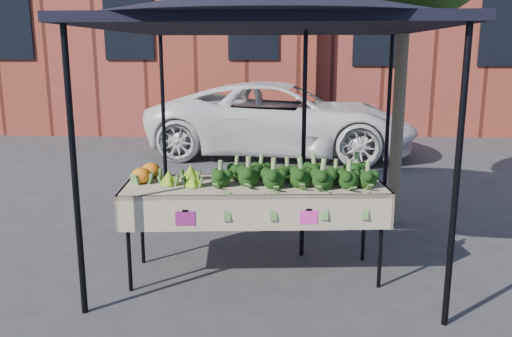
# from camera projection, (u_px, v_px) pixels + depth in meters

# --- Properties ---
(ground) EXTENTS (90.00, 90.00, 0.00)m
(ground) POSITION_uv_depth(u_px,v_px,m) (245.00, 268.00, 5.21)
(ground) COLOR #323235
(table) EXTENTS (2.47, 1.03, 0.90)m
(table) POSITION_uv_depth(u_px,v_px,m) (255.00, 230.00, 4.98)
(table) COLOR #C3B391
(table) RESTS_ON ground
(canopy) EXTENTS (3.16, 3.16, 2.74)m
(canopy) POSITION_uv_depth(u_px,v_px,m) (269.00, 125.00, 5.36)
(canopy) COLOR black
(canopy) RESTS_ON ground
(broccoli_heap) EXTENTS (1.52, 0.55, 0.24)m
(broccoli_heap) POSITION_uv_depth(u_px,v_px,m) (294.00, 171.00, 4.86)
(broccoli_heap) COLOR black
(broccoli_heap) RESTS_ON table
(romanesco_cluster) EXTENTS (0.42, 0.46, 0.19)m
(romanesco_cluster) POSITION_uv_depth(u_px,v_px,m) (183.00, 173.00, 4.89)
(romanesco_cluster) COLOR #9ABF26
(romanesco_cluster) RESTS_ON table
(cauliflower_pair) EXTENTS (0.22, 0.42, 0.17)m
(cauliflower_pair) POSITION_uv_depth(u_px,v_px,m) (146.00, 172.00, 5.00)
(cauliflower_pair) COLOR orange
(cauliflower_pair) RESTS_ON table
(vehicle) EXTENTS (1.71, 2.60, 5.38)m
(vehicle) POSITION_uv_depth(u_px,v_px,m) (283.00, 21.00, 10.39)
(vehicle) COLOR white
(vehicle) RESTS_ON ground
(street_tree) EXTENTS (2.17, 2.17, 4.27)m
(street_tree) POSITION_uv_depth(u_px,v_px,m) (402.00, 48.00, 6.17)
(street_tree) COLOR #1E4C14
(street_tree) RESTS_ON ground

